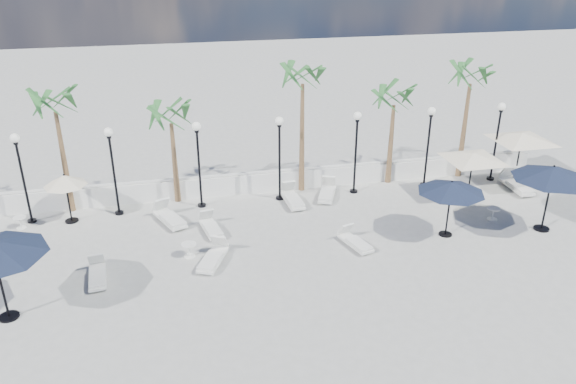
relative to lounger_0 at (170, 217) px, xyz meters
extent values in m
plane|color=gray|center=(4.91, -5.20, -0.26)|extent=(100.00, 100.00, 0.00)
cube|color=silver|center=(4.91, 2.30, 0.19)|extent=(26.00, 0.30, 0.90)
cube|color=silver|center=(4.91, 2.30, 0.71)|extent=(26.00, 0.12, 0.08)
cylinder|color=black|center=(-5.59, 1.30, -0.21)|extent=(0.36, 0.36, 0.10)
cylinder|color=black|center=(-5.59, 1.30, 1.49)|extent=(0.10, 0.10, 3.50)
cylinder|color=black|center=(-5.59, 1.30, 3.19)|extent=(0.18, 0.18, 0.10)
sphere|color=white|center=(-5.59, 1.30, 3.40)|extent=(0.36, 0.36, 0.36)
cylinder|color=black|center=(-2.09, 1.30, -0.21)|extent=(0.36, 0.36, 0.10)
cylinder|color=black|center=(-2.09, 1.30, 1.49)|extent=(0.10, 0.10, 3.50)
cylinder|color=black|center=(-2.09, 1.30, 3.19)|extent=(0.18, 0.18, 0.10)
sphere|color=white|center=(-2.09, 1.30, 3.40)|extent=(0.36, 0.36, 0.36)
cylinder|color=black|center=(1.41, 1.30, -0.21)|extent=(0.36, 0.36, 0.10)
cylinder|color=black|center=(1.41, 1.30, 1.49)|extent=(0.10, 0.10, 3.50)
cylinder|color=black|center=(1.41, 1.30, 3.19)|extent=(0.18, 0.18, 0.10)
sphere|color=white|center=(1.41, 1.30, 3.40)|extent=(0.36, 0.36, 0.36)
cylinder|color=black|center=(4.91, 1.30, -0.21)|extent=(0.36, 0.36, 0.10)
cylinder|color=black|center=(4.91, 1.30, 1.49)|extent=(0.10, 0.10, 3.50)
cylinder|color=black|center=(4.91, 1.30, 3.19)|extent=(0.18, 0.18, 0.10)
sphere|color=white|center=(4.91, 1.30, 3.40)|extent=(0.36, 0.36, 0.36)
cylinder|color=black|center=(8.41, 1.30, -0.21)|extent=(0.36, 0.36, 0.10)
cylinder|color=black|center=(8.41, 1.30, 1.49)|extent=(0.10, 0.10, 3.50)
cylinder|color=black|center=(8.41, 1.30, 3.19)|extent=(0.18, 0.18, 0.10)
sphere|color=white|center=(8.41, 1.30, 3.40)|extent=(0.36, 0.36, 0.36)
cylinder|color=black|center=(11.91, 1.30, -0.21)|extent=(0.36, 0.36, 0.10)
cylinder|color=black|center=(11.91, 1.30, 1.49)|extent=(0.10, 0.10, 3.50)
cylinder|color=black|center=(11.91, 1.30, 3.19)|extent=(0.18, 0.18, 0.10)
sphere|color=white|center=(11.91, 1.30, 3.40)|extent=(0.36, 0.36, 0.36)
cylinder|color=black|center=(15.41, 1.30, -0.21)|extent=(0.36, 0.36, 0.10)
cylinder|color=black|center=(15.41, 1.30, 1.49)|extent=(0.10, 0.10, 3.50)
cylinder|color=black|center=(15.41, 1.30, 3.19)|extent=(0.18, 0.18, 0.10)
sphere|color=white|center=(15.41, 1.30, 3.40)|extent=(0.36, 0.36, 0.36)
cone|color=brown|center=(-4.09, 2.10, 1.94)|extent=(0.28, 0.28, 4.40)
cone|color=brown|center=(0.41, 2.10, 1.54)|extent=(0.28, 0.28, 3.60)
cone|color=brown|center=(6.11, 2.10, 2.24)|extent=(0.28, 0.28, 5.00)
cone|color=brown|center=(10.41, 2.10, 1.64)|extent=(0.28, 0.28, 3.80)
cone|color=brown|center=(14.11, 2.10, 2.04)|extent=(0.28, 0.28, 4.60)
cube|color=silver|center=(0.01, -0.02, -0.09)|extent=(1.40, 2.09, 0.11)
cube|color=silver|center=(0.11, -0.27, 0.02)|extent=(1.10, 1.48, 0.11)
cube|color=silver|center=(-0.31, 0.72, 0.30)|extent=(0.76, 0.68, 0.62)
cube|color=silver|center=(-2.54, -3.86, -0.12)|extent=(0.71, 1.73, 0.09)
cube|color=silver|center=(-2.52, -4.08, -0.02)|extent=(0.63, 1.18, 0.09)
cube|color=silver|center=(-2.60, -3.17, 0.22)|extent=(0.56, 0.44, 0.53)
cube|color=silver|center=(1.44, -3.59, -0.10)|extent=(1.35, 1.95, 0.10)
cube|color=silver|center=(1.33, -3.81, 0.01)|extent=(1.06, 1.39, 0.10)
cube|color=silver|center=(1.75, -2.90, 0.27)|extent=(0.72, 0.65, 0.58)
cube|color=silver|center=(1.60, -1.20, -0.12)|extent=(0.89, 1.81, 0.09)
cube|color=silver|center=(1.64, -1.43, -0.01)|extent=(0.75, 1.25, 0.09)
cube|color=silver|center=(1.47, -0.51, 0.23)|extent=(0.61, 0.50, 0.54)
cube|color=silver|center=(5.36, 0.70, -0.10)|extent=(0.76, 1.97, 0.10)
cube|color=silver|center=(5.38, 0.44, 0.02)|extent=(0.68, 1.34, 0.10)
cube|color=silver|center=(5.32, 1.49, 0.29)|extent=(0.63, 0.49, 0.60)
cube|color=silver|center=(7.03, 1.00, -0.10)|extent=(1.30, 1.98, 0.10)
cube|color=silver|center=(6.94, 0.77, 0.01)|extent=(1.03, 1.40, 0.10)
cube|color=silver|center=(7.33, 1.71, 0.27)|extent=(0.72, 0.64, 0.59)
cube|color=silver|center=(6.85, -3.53, -0.12)|extent=(1.01, 1.74, 0.09)
cube|color=silver|center=(6.92, -3.75, -0.02)|extent=(0.82, 1.22, 0.09)
cube|color=silver|center=(6.66, -2.89, 0.21)|extent=(0.61, 0.52, 0.52)
cube|color=silver|center=(15.91, -0.08, -0.09)|extent=(0.78, 2.12, 0.11)
cube|color=silver|center=(15.90, -0.36, 0.04)|extent=(0.71, 1.44, 0.11)
cube|color=silver|center=(15.95, 0.77, 0.33)|extent=(0.68, 0.52, 0.65)
cylinder|color=silver|center=(-5.91, 0.81, -0.24)|extent=(0.39, 0.39, 0.03)
cylinder|color=silver|center=(-5.91, 0.81, -0.02)|extent=(0.06, 0.06, 0.47)
cylinder|color=silver|center=(-5.91, 0.81, 0.22)|extent=(0.51, 0.51, 0.03)
cylinder|color=silver|center=(0.63, -2.93, -0.24)|extent=(0.43, 0.43, 0.03)
cylinder|color=silver|center=(0.63, -2.93, 0.00)|extent=(0.06, 0.06, 0.51)
cylinder|color=silver|center=(0.63, -2.93, 0.27)|extent=(0.55, 0.55, 0.03)
cylinder|color=silver|center=(13.17, -2.62, -0.24)|extent=(0.43, 0.43, 0.03)
cylinder|color=silver|center=(13.17, -2.62, 0.00)|extent=(0.06, 0.06, 0.51)
cylinder|color=silver|center=(13.17, -2.62, 0.27)|extent=(0.55, 0.55, 0.03)
cylinder|color=black|center=(-5.05, -5.43, -0.22)|extent=(0.61, 0.61, 0.07)
cylinder|color=black|center=(-5.05, -5.43, 1.08)|extent=(0.08, 0.08, 2.67)
cylinder|color=black|center=(10.64, -3.42, -0.23)|extent=(0.52, 0.52, 0.06)
cylinder|color=black|center=(10.64, -3.42, 0.86)|extent=(0.07, 0.07, 2.24)
cone|color=black|center=(10.64, -3.42, 1.81)|extent=(2.61, 2.61, 0.42)
sphere|color=black|center=(10.64, -3.42, 2.04)|extent=(0.07, 0.07, 0.07)
cylinder|color=black|center=(14.66, -3.82, -0.22)|extent=(0.62, 0.62, 0.07)
cylinder|color=black|center=(14.66, -3.82, 1.08)|extent=(0.08, 0.08, 2.66)
cone|color=black|center=(14.66, -3.82, 2.21)|extent=(3.11, 3.11, 0.50)
sphere|color=black|center=(14.66, -3.82, 2.49)|extent=(0.09, 0.09, 0.09)
cylinder|color=black|center=(13.30, -0.32, -0.23)|extent=(0.48, 0.48, 0.05)
cylinder|color=black|center=(13.30, -0.32, 0.80)|extent=(0.06, 0.06, 2.11)
pyramid|color=beige|center=(13.30, -0.32, 1.87)|extent=(4.66, 4.66, 0.32)
cylinder|color=black|center=(16.54, 1.00, -0.22)|extent=(0.55, 0.55, 0.06)
cylinder|color=black|center=(16.54, 1.00, 0.92)|extent=(0.07, 0.07, 2.36)
pyramid|color=beige|center=(16.54, 1.00, 2.13)|extent=(5.13, 5.13, 0.37)
cylinder|color=black|center=(-3.98, 1.00, -0.23)|extent=(0.54, 0.54, 0.06)
cylinder|color=black|center=(-3.98, 1.00, 0.76)|extent=(0.07, 0.07, 2.02)
cone|color=beige|center=(-3.98, 1.00, 1.59)|extent=(1.73, 1.73, 0.43)
sphere|color=black|center=(-3.98, 1.00, 1.84)|extent=(0.08, 0.08, 0.08)
camera|label=1|loc=(0.32, -21.21, 10.42)|focal=35.00mm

